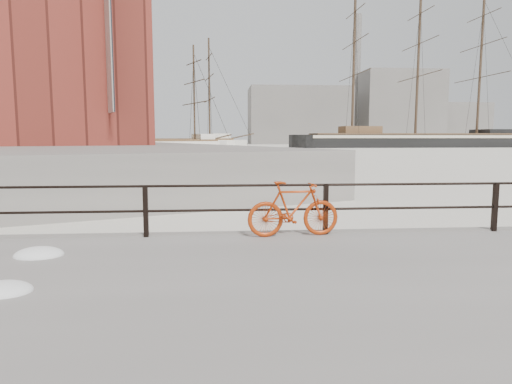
# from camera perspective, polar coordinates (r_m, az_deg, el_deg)

# --- Properties ---
(ground) EXTENTS (400.00, 400.00, 0.00)m
(ground) POSITION_cam_1_polar(r_m,az_deg,el_deg) (10.74, 27.02, -6.03)
(ground) COLOR white
(ground) RESTS_ON ground
(far_quay) EXTENTS (78.44, 148.07, 1.80)m
(far_quay) POSITION_cam_1_polar(r_m,az_deg,el_deg) (87.94, -27.68, 5.23)
(far_quay) COLOR gray
(far_quay) RESTS_ON ground
(guardrail) EXTENTS (28.00, 0.10, 1.00)m
(guardrail) POSITION_cam_1_polar(r_m,az_deg,el_deg) (10.47, 27.70, -1.65)
(guardrail) COLOR black
(guardrail) RESTS_ON promenade
(bicycle) EXTENTS (1.80, 0.42, 1.07)m
(bicycle) POSITION_cam_1_polar(r_m,az_deg,el_deg) (8.81, 4.70, -2.11)
(bicycle) COLOR #A8320B
(bicycle) RESTS_ON promenade
(barque_black) EXTENTS (63.32, 22.55, 35.29)m
(barque_black) POSITION_cam_1_polar(r_m,az_deg,el_deg) (106.19, 19.23, 5.30)
(barque_black) COLOR black
(barque_black) RESTS_ON ground
(schooner_mid) EXTENTS (31.57, 17.55, 21.39)m
(schooner_mid) POSITION_cam_1_polar(r_m,az_deg,el_deg) (86.89, -10.22, 5.30)
(schooner_mid) COLOR white
(schooner_mid) RESTS_ON ground
(schooner_left) EXTENTS (26.08, 19.83, 18.10)m
(schooner_left) POSITION_cam_1_polar(r_m,az_deg,el_deg) (75.89, -11.43, 5.06)
(schooner_left) COLOR silver
(schooner_left) RESTS_ON ground
(workboat_far) EXTENTS (11.47, 6.15, 7.00)m
(workboat_far) POSITION_cam_1_polar(r_m,az_deg,el_deg) (54.81, -28.09, 3.72)
(workboat_far) COLOR black
(workboat_far) RESTS_ON ground
(apartment_grey) EXTENTS (26.02, 22.15, 23.20)m
(apartment_grey) POSITION_cam_1_polar(r_m,az_deg,el_deg) (100.59, -29.12, 12.40)
(apartment_grey) COLOR #A6A6A1
(apartment_grey) RESTS_ON far_quay
(apartment_brick) EXTENTS (27.87, 22.90, 21.20)m
(apartment_brick) POSITION_cam_1_polar(r_m,az_deg,el_deg) (123.38, -28.63, 10.78)
(apartment_brick) COLOR brown
(apartment_brick) RESTS_ON far_quay
(industrial_west) EXTENTS (32.00, 18.00, 18.00)m
(industrial_west) POSITION_cam_1_polar(r_m,az_deg,el_deg) (151.23, 5.31, 9.43)
(industrial_west) COLOR gray
(industrial_west) RESTS_ON ground
(industrial_mid) EXTENTS (26.00, 20.00, 24.00)m
(industrial_mid) POSITION_cam_1_polar(r_m,az_deg,el_deg) (165.68, 17.22, 9.97)
(industrial_mid) COLOR gray
(industrial_mid) RESTS_ON ground
(industrial_east) EXTENTS (20.00, 16.00, 14.00)m
(industrial_east) POSITION_cam_1_polar(r_m,az_deg,el_deg) (179.60, 23.46, 7.85)
(industrial_east) COLOR gray
(industrial_east) RESTS_ON ground
(smokestack) EXTENTS (2.80, 2.80, 44.00)m
(smokestack) POSITION_cam_1_polar(r_m,az_deg,el_deg) (167.04, 12.43, 13.53)
(smokestack) COLOR gray
(smokestack) RESTS_ON ground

